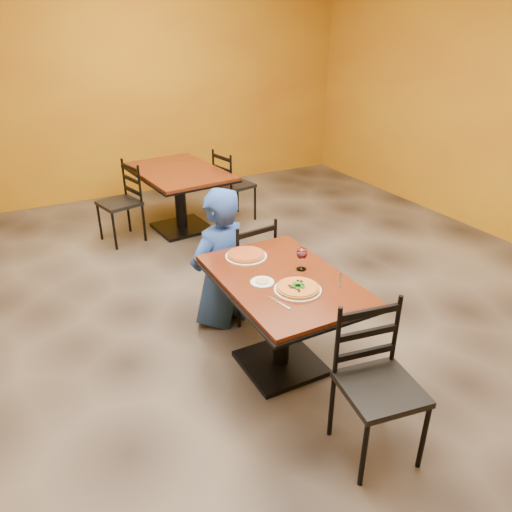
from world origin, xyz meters
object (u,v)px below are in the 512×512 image
table_second (179,185)px  chair_second_left (119,204)px  wine_glass (302,258)px  chair_second_right (234,185)px  pizza_main (298,288)px  chair_main_near (380,389)px  diner (219,256)px  plate_far (246,256)px  plate_main (298,290)px  pizza_far (246,254)px  table_main (282,302)px  chair_main_far (245,266)px  side_plate (262,282)px

table_second → chair_second_left: (-0.73, 0.00, -0.11)m
wine_glass → chair_second_right: bearing=73.9°
chair_second_left → pizza_main: chair_second_left is taller
table_second → chair_main_near: (-0.16, -3.78, -0.10)m
diner → plate_far: size_ratio=3.79×
chair_second_left → plate_far: (0.39, -2.44, 0.30)m
plate_far → table_second: bearing=82.2°
plate_main → pizza_far: bearing=97.1°
table_main → pizza_main: size_ratio=4.33×
chair_main_far → side_plate: bearing=64.7°
chair_second_right → side_plate: (-1.14, -2.84, 0.30)m
plate_main → side_plate: size_ratio=1.94×
diner → plate_far: diner is taller
table_main → diner: (-0.13, 0.81, 0.03)m
plate_far → chair_second_left: bearing=99.2°
plate_main → side_plate: bearing=128.6°
table_main → chair_second_right: 3.01m
chair_second_left → pizza_far: (0.39, -2.44, 0.32)m
table_main → chair_main_near: chair_main_near is taller
plate_main → plate_far: 0.60m
chair_main_near → wine_glass: size_ratio=5.18×
chair_second_right → wine_glass: size_ratio=5.02×
diner → table_second: bearing=-119.1°
table_main → chair_main_near: bearing=-84.6°
table_second → plate_far: bearing=-97.8°
table_main → chair_second_left: size_ratio=1.36×
chair_main_near → chair_second_right: chair_main_near is taller
table_second → chair_second_left: 0.74m
pizza_main → wine_glass: size_ratio=1.58×
chair_main_far → chair_second_right: size_ratio=0.99×
diner → plate_far: 0.44m
chair_second_left → wine_glass: wine_glass is taller
plate_main → wine_glass: size_ratio=1.72×
plate_main → wine_glass: (0.18, 0.24, 0.08)m
pizza_main → table_main: bearing=88.7°
chair_main_near → chair_main_far: size_ratio=1.04×
table_main → pizza_far: bearing=101.1°
plate_main → pizza_far: 0.60m
pizza_main → wine_glass: bearing=53.0°
chair_second_right → wine_glass: bearing=152.6°
chair_main_near → side_plate: (-0.25, 0.94, 0.29)m
plate_main → chair_main_far: bearing=83.7°
chair_main_far → side_plate: chair_main_far is taller
chair_main_near → wine_glass: (0.09, 0.98, 0.37)m
table_main → plate_far: 0.46m
chair_second_right → pizza_main: (-0.98, -3.03, 0.32)m
table_second → chair_main_near: 3.78m
table_second → pizza_far: bearing=-97.8°
chair_second_left → pizza_main: (0.47, -3.03, 0.32)m
chair_second_right → pizza_far: bearing=145.2°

